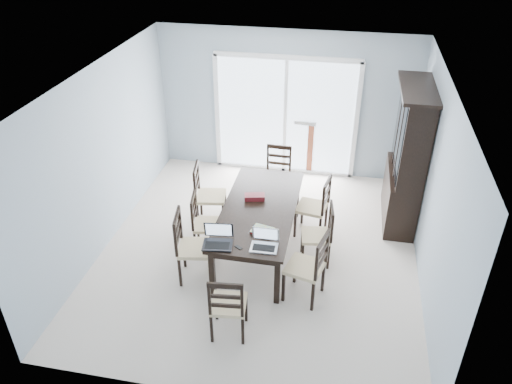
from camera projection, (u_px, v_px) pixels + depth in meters
floor at (259, 250)px, 7.32m from camera, size 5.00×5.00×0.00m
ceiling at (260, 79)px, 5.95m from camera, size 5.00×5.00×0.00m
back_wall at (286, 104)px, 8.73m from camera, size 4.50×0.02×2.60m
wall_left at (102, 158)px, 7.00m from camera, size 0.02×5.00×2.60m
wall_right at (435, 190)px, 6.27m from camera, size 0.02×5.00×2.60m
balcony at (291, 148)px, 10.27m from camera, size 4.50×2.00×0.10m
railing at (298, 103)px, 10.79m from camera, size 4.50×0.06×1.10m
dining_table at (259, 212)px, 6.96m from camera, size 1.00×2.20×0.75m
china_hutch at (407, 159)px, 7.47m from camera, size 0.50×1.38×2.20m
sliding_door at (285, 116)px, 8.82m from camera, size 2.52×0.05×2.18m
chair_left_near at (187, 239)px, 6.51m from camera, size 0.52×0.51×1.17m
chair_left_mid at (201, 217)px, 7.07m from camera, size 0.47×0.46×1.05m
chair_left_far at (204, 188)px, 7.63m from camera, size 0.51×0.50×1.15m
chair_right_near at (313, 261)px, 6.16m from camera, size 0.54×0.53×1.16m
chair_right_mid at (323, 229)px, 6.84m from camera, size 0.46×0.44×1.05m
chair_right_far at (319, 201)px, 7.36m from camera, size 0.50×0.49×1.13m
chair_end_near at (227, 301)px, 5.62m from camera, size 0.44×0.45×1.07m
chair_end_far at (278, 168)px, 8.23m from camera, size 0.43×0.44×1.11m
laptop_dark at (217, 242)px, 6.16m from camera, size 0.40×0.30×0.25m
laptop_silver at (264, 245)px, 6.12m from camera, size 0.34×0.24×0.23m
book_stack at (262, 231)px, 6.42m from camera, size 0.32×0.26×0.04m
cell_phone at (239, 247)px, 6.16m from camera, size 0.11×0.09×0.01m
game_box at (255, 197)px, 7.10m from camera, size 0.31×0.20×0.07m
hot_tub at (274, 124)px, 9.94m from camera, size 2.12×1.93×1.02m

